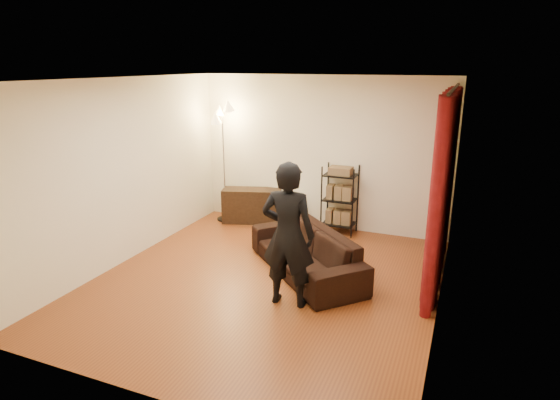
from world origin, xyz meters
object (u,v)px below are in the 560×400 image
at_px(sofa, 306,252).
at_px(person, 288,235).
at_px(wire_shelf, 340,200).
at_px(floor_lamp, 224,164).
at_px(storage_boxes, 294,213).
at_px(media_cabinet, 252,205).

bearing_deg(sofa, person, -40.86).
bearing_deg(sofa, wire_shelf, 134.02).
relative_size(wire_shelf, floor_lamp, 0.56).
height_order(sofa, person, person).
relative_size(sofa, wire_shelf, 1.78).
xyz_separation_m(person, storage_boxes, (-0.89, 2.58, -0.62)).
distance_m(media_cabinet, wire_shelf, 1.69).
xyz_separation_m(sofa, media_cabinet, (-1.67, 1.73, 0.00)).
distance_m(person, floor_lamp, 3.42).
height_order(sofa, wire_shelf, wire_shelf).
distance_m(sofa, media_cabinet, 2.40).
distance_m(sofa, floor_lamp, 2.84).
bearing_deg(floor_lamp, wire_shelf, 3.77).
bearing_deg(floor_lamp, storage_boxes, 1.26).
xyz_separation_m(storage_boxes, wire_shelf, (0.81, 0.11, 0.32)).
bearing_deg(media_cabinet, person, -73.78).
distance_m(sofa, storage_boxes, 1.85).
relative_size(media_cabinet, wire_shelf, 0.90).
bearing_deg(wire_shelf, person, -88.28).
height_order(storage_boxes, floor_lamp, floor_lamp).
height_order(media_cabinet, floor_lamp, floor_lamp).
relative_size(sofa, floor_lamp, 0.99).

